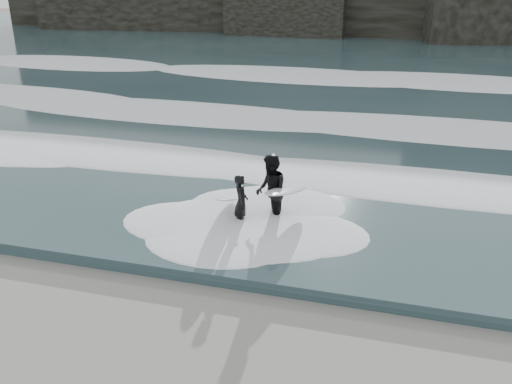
% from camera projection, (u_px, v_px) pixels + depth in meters
% --- Properties ---
extents(sea, '(90.00, 52.00, 0.30)m').
position_uv_depth(sea, '(366.00, 68.00, 35.18)').
color(sea, '#2C4246').
rests_on(sea, ground).
extents(foam_near, '(60.00, 3.20, 0.20)m').
position_uv_depth(foam_near, '(304.00, 177.00, 17.31)').
color(foam_near, white).
rests_on(foam_near, sea).
extents(foam_mid, '(60.00, 4.00, 0.24)m').
position_uv_depth(foam_mid, '(337.00, 117.00, 23.52)').
color(foam_mid, white).
rests_on(foam_mid, sea).
extents(foam_far, '(60.00, 4.80, 0.30)m').
position_uv_depth(foam_far, '(360.00, 75.00, 31.51)').
color(foam_far, white).
rests_on(foam_far, sea).
extents(surfer_left, '(1.06, 1.93, 1.51)m').
position_uv_depth(surfer_left, '(237.00, 201.00, 14.69)').
color(surfer_left, black).
rests_on(surfer_left, ground).
extents(surfer_right, '(1.48, 2.28, 1.96)m').
position_uv_depth(surfer_right, '(272.00, 191.00, 14.76)').
color(surfer_right, black).
rests_on(surfer_right, ground).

